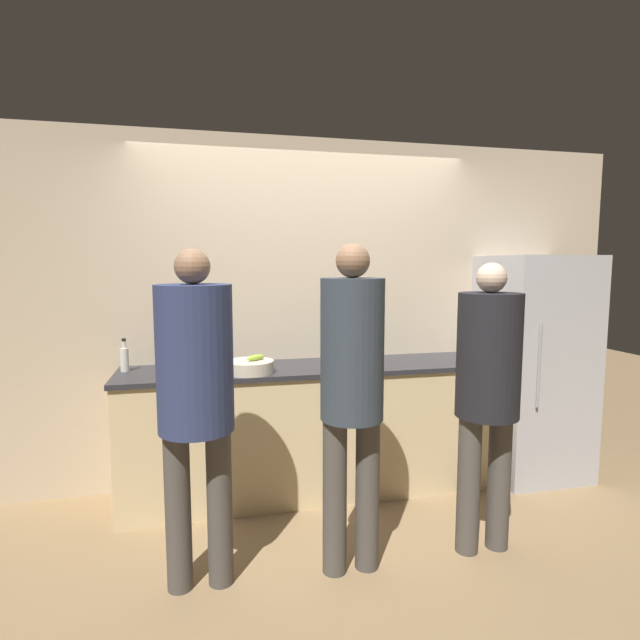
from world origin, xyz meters
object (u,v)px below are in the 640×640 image
Objects in this scene: person_right at (488,382)px; bottle_green at (346,351)px; person_left at (196,387)px; person_center at (352,382)px; potted_plant at (343,342)px; fruit_bowl at (250,367)px; utensil_crock at (174,357)px; refrigerator at (532,366)px; cup_red at (340,360)px; bottle_clear at (125,358)px.

bottle_green is at bearing 118.78° from person_right.
person_left is 7.63× the size of bottle_green.
person_center is 1.23m from potted_plant.
person_center is at bearing -61.22° from fruit_bowl.
person_left is at bearing -137.62° from bottle_green.
potted_plant is (1.25, 0.06, 0.05)m from utensil_crock.
person_center reaches higher than refrigerator.
person_center is 0.81m from person_right.
potted_plant is at bearing 76.42° from person_center.
person_right is at bearing -66.51° from potted_plant.
person_center reaches higher than utensil_crock.
potted_plant is at bearing 80.72° from bottle_green.
fruit_bowl is at bearing -174.82° from cup_red.
person_center is 7.76× the size of bottle_green.
bottle_green is (-1.51, 0.08, 0.16)m from refrigerator.
person_right reaches higher than cup_red.
utensil_crock is at bearing 147.52° from person_right.
person_right is 1.14m from bottle_green.
bottle_clear is 1.54m from bottle_green.
bottle_clear is (-0.82, 0.24, 0.05)m from fruit_bowl.
person_center is at bearing -104.38° from bottle_green.
person_right is 1.08m from cup_red.
bottle_green is at bearing 176.79° from refrigerator.
refrigerator is 2.23m from fruit_bowl.
refrigerator is 2.74m from utensil_crock.
utensil_crock reaches higher than potted_plant.
bottle_clear is at bearing 140.07° from person_center.
refrigerator is 6.89× the size of utensil_crock.
fruit_bowl is at bearing -31.08° from utensil_crock.
potted_plant reaches higher than cup_red.
refrigerator is at bearing 43.51° from person_right.
person_right is at bearing -54.57° from cup_red.
bottle_clear is at bearing 115.13° from person_left.
cup_red is at bearing -109.70° from potted_plant.
person_center is at bearing -101.40° from cup_red.
person_center is 1.06× the size of person_right.
cup_red is at bearing 78.60° from person_center.
person_center is at bearing -49.77° from utensil_crock.
bottle_clear is 2.40× the size of cup_red.
person_left is (-2.56, -0.88, 0.19)m from refrigerator.
cup_red is at bearing 5.18° from fruit_bowl.
bottle_green is (1.06, 0.97, -0.03)m from person_left.
refrigerator reaches higher than bottle_clear.
utensil_crock is (-0.16, 1.10, -0.04)m from person_left.
person_left reaches higher than bottle_clear.
bottle_green is (-0.55, 1.00, 0.03)m from person_right.
cup_red is (1.14, -0.25, -0.03)m from utensil_crock.
person_right is 7.34× the size of bottle_green.
bottle_clear is (-1.28, 1.07, -0.02)m from person_center.
fruit_bowl is at bearing 146.97° from person_right.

